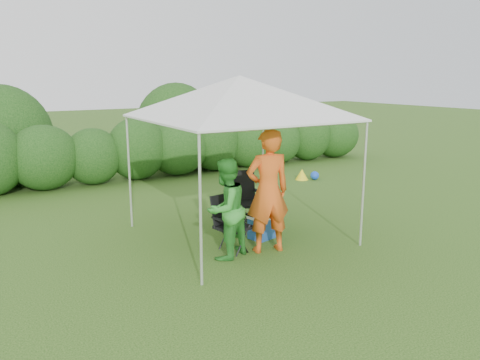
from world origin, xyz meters
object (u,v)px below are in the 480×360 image
chair_right (242,196)px  man (268,191)px  woman (226,209)px  cooler (263,227)px  canopy (239,97)px  chair_left (230,219)px

chair_right → man: (-0.33, -1.36, 0.42)m
chair_right → woman: (-1.05, -1.25, 0.20)m
woman → cooler: 1.26m
canopy → man: (0.00, -0.89, -1.45)m
canopy → cooler: canopy is taller
chair_left → woman: woman is taller
chair_right → canopy: bearing=-109.5°
chair_right → man: size_ratio=0.52×
chair_right → woman: size_ratio=0.66×
chair_left → woman: (-0.22, -0.26, 0.27)m
canopy → chair_right: (0.34, 0.47, -1.87)m
canopy → cooler: size_ratio=5.59×
canopy → man: 1.70m
canopy → woman: (-0.72, -0.79, -1.67)m
man → woman: size_ratio=1.27×
woman → man: bearing=149.5°
chair_right → cooler: chair_right is taller
man → woman: bearing=3.4°
cooler → woman: bearing=-170.1°
chair_left → cooler: (0.79, 0.20, -0.32)m
cooler → chair_right: bearing=72.3°
chair_left → man: (0.50, -0.36, 0.49)m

